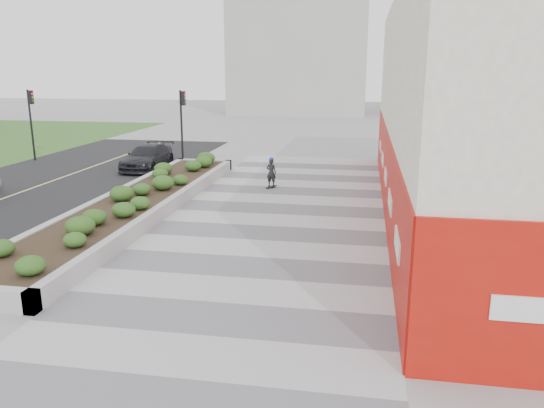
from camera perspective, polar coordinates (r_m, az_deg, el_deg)
The scene contains 11 objects.
ground at distance 13.32m, azimuth -4.47°, elevation -9.52°, with size 160.00×160.00×0.00m, color gray.
walkway at distance 16.04m, azimuth -1.83°, elevation -5.24°, with size 8.00×36.00×0.01m, color #A8A8AD.
building at distance 21.17m, azimuth 20.74°, elevation 9.64°, with size 6.04×24.08×8.00m.
planter at distance 21.25m, azimuth -14.28°, elevation 0.40°, with size 3.00×18.00×0.90m.
traffic_signal_near at distance 31.16m, azimuth -9.62°, elevation 9.33°, with size 0.33×0.28×4.20m.
traffic_signal_far at distance 34.88m, azimuth -24.49°, elevation 8.78°, with size 0.33×0.28×4.20m.
distant_bldg_north_l at distance 67.43m, azimuth 3.13°, elevation 18.26°, with size 16.00×12.00×20.00m, color #ADAAA3.
distant_bldg_north_r at distance 73.07m, azimuth 20.34°, elevation 18.71°, with size 14.00×10.00×24.00m, color #ADAAA3.
manhole_cover at distance 15.95m, azimuth -0.06°, elevation -5.35°, with size 0.44×0.44×0.01m, color #595654.
skateboarder at distance 24.50m, azimuth -0.08°, elevation 3.42°, with size 0.52×0.74×1.45m.
car_dark at distance 30.10m, azimuth -13.26°, elevation 4.94°, with size 1.84×4.53×1.31m, color black.
Camera 1 is at (3.09, -11.79, 5.38)m, focal length 35.00 mm.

